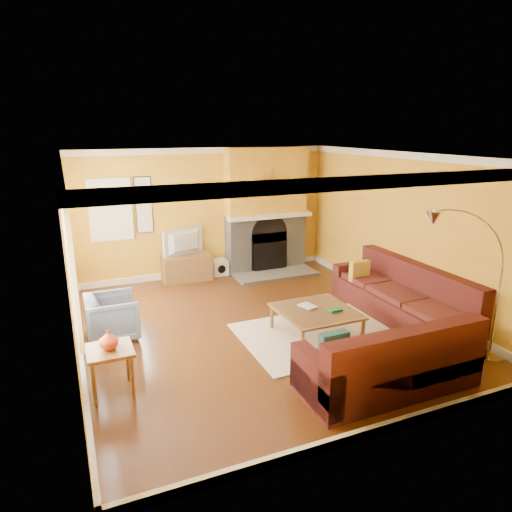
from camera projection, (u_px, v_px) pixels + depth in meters
name	position (u px, v px, depth m)	size (l,w,h in m)	color
floor	(260.00, 326.00, 7.38)	(5.50, 6.00, 0.02)	#5F3214
ceiling	(261.00, 155.00, 6.64)	(5.50, 6.00, 0.02)	white
wall_back	(204.00, 213.00, 9.68)	(5.50, 0.02, 2.70)	gold
wall_front	(386.00, 318.00, 4.34)	(5.50, 0.02, 2.70)	gold
wall_left	(67.00, 266.00, 5.98)	(0.02, 6.00, 2.70)	gold
wall_right	(403.00, 230.00, 8.05)	(0.02, 6.00, 2.70)	gold
baseboard	(260.00, 322.00, 7.36)	(5.50, 6.00, 0.12)	white
crown_molding	(261.00, 160.00, 6.66)	(5.50, 6.00, 0.12)	white
window_left_near	(67.00, 234.00, 7.10)	(0.06, 1.22, 1.72)	white
window_left_far	(71.00, 267.00, 5.42)	(0.06, 1.22, 1.72)	white
window_back	(110.00, 210.00, 8.87)	(0.82, 0.06, 1.22)	white
wall_art	(144.00, 205.00, 9.11)	(0.34, 0.04, 1.14)	white
fireplace	(266.00, 210.00, 10.00)	(1.80, 0.40, 2.70)	gray
mantel	(270.00, 216.00, 9.81)	(1.92, 0.22, 0.08)	white
hearth	(276.00, 274.00, 9.87)	(1.80, 0.70, 0.06)	gray
sunburst	(271.00, 184.00, 9.63)	(0.70, 0.04, 0.70)	olive
rug	(319.00, 334.00, 7.06)	(2.40, 1.80, 0.02)	beige
sectional_sofa	(357.00, 310.00, 6.86)	(3.13, 3.50, 0.90)	#4F1B19
coffee_table	(316.00, 323.00, 6.96)	(1.12, 1.12, 0.44)	white
media_console	(187.00, 268.00, 9.51)	(1.01, 0.45, 0.56)	brown
tv	(186.00, 242.00, 9.36)	(0.95, 0.12, 0.55)	black
subwoofer	(219.00, 267.00, 9.92)	(0.33, 0.33, 0.33)	white
armchair	(112.00, 317.00, 6.87)	(0.73, 0.75, 0.69)	slate
side_table	(112.00, 371.00, 5.44)	(0.53, 0.53, 0.59)	brown
vase	(109.00, 340.00, 5.33)	(0.23, 0.23, 0.24)	#C54221
book	(303.00, 308.00, 6.93)	(0.20, 0.27, 0.03)	white
arc_lamp	(467.00, 291.00, 5.82)	(1.37, 0.36, 2.16)	silver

